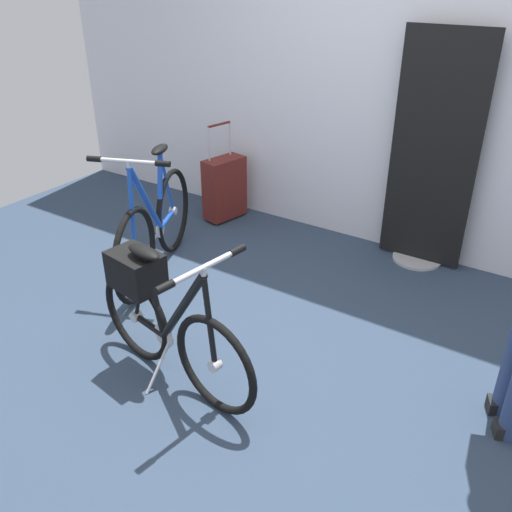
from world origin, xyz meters
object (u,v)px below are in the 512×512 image
floor_banner_stand (432,167)px  display_bike_left (155,226)px  rolling_suitcase (224,188)px  folding_bike_foreground (162,315)px

floor_banner_stand → display_bike_left: (-1.52, -1.19, -0.38)m
floor_banner_stand → rolling_suitcase: size_ratio=1.99×
folding_bike_foreground → display_bike_left: size_ratio=0.89×
folding_bike_foreground → rolling_suitcase: (-0.95, 1.84, -0.11)m
floor_banner_stand → folding_bike_foreground: 2.17m
display_bike_left → rolling_suitcase: (-0.14, 1.02, -0.08)m
folding_bike_foreground → display_bike_left: 1.15m
floor_banner_stand → display_bike_left: 1.97m
display_bike_left → rolling_suitcase: display_bike_left is taller
rolling_suitcase → floor_banner_stand: bearing=6.1°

